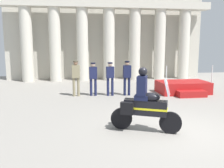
{
  "coord_description": "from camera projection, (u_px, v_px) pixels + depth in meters",
  "views": [
    {
      "loc": [
        -2.75,
        -6.61,
        2.54
      ],
      "look_at": [
        -1.37,
        2.68,
        1.01
      ],
      "focal_mm": 39.05,
      "sensor_mm": 36.0,
      "label": 1
    }
  ],
  "objects": [
    {
      "name": "officer_in_row_2",
      "position": [
        110.0,
        76.0,
        12.08
      ],
      "size": [
        0.39,
        0.24,
        1.67
      ],
      "rotation": [
        0.0,
        0.0,
        3.17
      ],
      "color": "#191E42",
      "rests_on": "ground_plane"
    },
    {
      "name": "colonnade_backdrop",
      "position": [
        108.0,
        37.0,
        17.63
      ],
      "size": [
        14.61,
        1.65,
        5.92
      ],
      "color": "beige",
      "rests_on": "ground_plane"
    },
    {
      "name": "ground_plane",
      "position": [
        171.0,
        131.0,
        7.26
      ],
      "size": [
        28.0,
        28.0,
        0.0
      ],
      "primitive_type": "plane",
      "color": "gray"
    },
    {
      "name": "officer_in_row_1",
      "position": [
        93.0,
        76.0,
        12.07
      ],
      "size": [
        0.39,
        0.24,
        1.66
      ],
      "rotation": [
        0.0,
        0.0,
        3.17
      ],
      "color": "#191E42",
      "rests_on": "ground_plane"
    },
    {
      "name": "officer_in_row_0",
      "position": [
        76.0,
        75.0,
        11.94
      ],
      "size": [
        0.39,
        0.24,
        1.76
      ],
      "rotation": [
        0.0,
        0.0,
        3.17
      ],
      "color": "#847A5B",
      "rests_on": "ground_plane"
    },
    {
      "name": "reviewing_stand",
      "position": [
        183.0,
        88.0,
        12.81
      ],
      "size": [
        2.57,
        2.11,
        1.52
      ],
      "color": "#A51919",
      "rests_on": "ground_plane"
    },
    {
      "name": "motorcycle_with_rider",
      "position": [
        143.0,
        105.0,
        7.12
      ],
      "size": [
        1.95,
        1.09,
        1.9
      ],
      "rotation": [
        0.0,
        0.0,
        -0.43
      ],
      "color": "black",
      "rests_on": "ground_plane"
    },
    {
      "name": "officer_in_row_3",
      "position": [
        127.0,
        75.0,
        12.13
      ],
      "size": [
        0.39,
        0.24,
        1.73
      ],
      "rotation": [
        0.0,
        0.0,
        3.17
      ],
      "color": "#141938",
      "rests_on": "ground_plane"
    }
  ]
}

